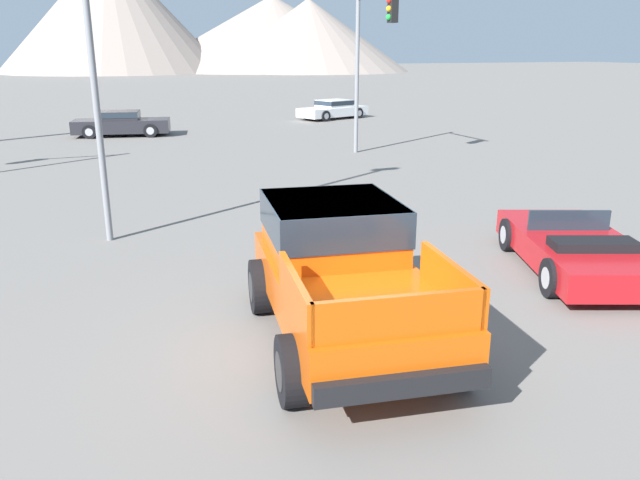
# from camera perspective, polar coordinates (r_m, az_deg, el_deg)

# --- Properties ---
(ground_plane) EXTENTS (320.00, 320.00, 0.00)m
(ground_plane) POSITION_cam_1_polar(r_m,az_deg,el_deg) (9.25, 1.69, -8.49)
(ground_plane) COLOR slate
(orange_pickup_truck) EXTENTS (2.89, 4.94, 1.88)m
(orange_pickup_truck) POSITION_cam_1_polar(r_m,az_deg,el_deg) (8.85, 1.92, -2.22)
(orange_pickup_truck) COLOR #CC4C0C
(orange_pickup_truck) RESTS_ON ground_plane
(red_convertible_car) EXTENTS (3.22, 4.47, 1.06)m
(red_convertible_car) POSITION_cam_1_polar(r_m,az_deg,el_deg) (12.50, 22.35, -0.81)
(red_convertible_car) COLOR #B21419
(red_convertible_car) RESTS_ON ground_plane
(parked_car_white) EXTENTS (4.64, 3.06, 1.11)m
(parked_car_white) POSITION_cam_1_polar(r_m,az_deg,el_deg) (38.05, 1.22, 11.88)
(parked_car_white) COLOR white
(parked_car_white) RESTS_ON ground_plane
(parked_car_dark) EXTENTS (4.70, 2.60, 1.18)m
(parked_car_dark) POSITION_cam_1_polar(r_m,az_deg,el_deg) (31.78, -17.73, 10.14)
(parked_car_dark) COLOR #232328
(parked_car_dark) RESTS_ON ground_plane
(traffic_light_main) EXTENTS (0.38, 3.25, 6.05)m
(traffic_light_main) POSITION_cam_1_polar(r_m,az_deg,el_deg) (24.11, 4.66, 17.44)
(traffic_light_main) COLOR slate
(traffic_light_main) RESTS_ON ground_plane
(street_lamp_post) EXTENTS (0.90, 0.24, 8.05)m
(street_lamp_post) POSITION_cam_1_polar(r_m,az_deg,el_deg) (13.82, -20.60, 19.44)
(street_lamp_post) COLOR slate
(street_lamp_post) RESTS_ON ground_plane
(distant_mountain_range) EXTENTS (77.01, 56.07, 21.46)m
(distant_mountain_range) POSITION_cam_1_polar(r_m,az_deg,el_deg) (126.06, -8.88, 18.82)
(distant_mountain_range) COLOR gray
(distant_mountain_range) RESTS_ON ground_plane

